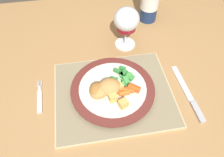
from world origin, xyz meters
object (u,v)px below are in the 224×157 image
(dinner_plate, at_px, (113,90))
(table_knife, at_px, (190,97))
(dining_table, at_px, (118,76))
(wine_glass, at_px, (126,21))
(fork, at_px, (40,99))

(dinner_plate, height_order, table_knife, dinner_plate)
(dining_table, height_order, wine_glass, wine_glass)
(dinner_plate, xyz_separation_m, wine_glass, (0.08, 0.21, 0.09))
(wine_glass, bearing_deg, table_knife, -61.15)
(dinner_plate, xyz_separation_m, fork, (-0.22, 0.01, -0.01))
(dinner_plate, xyz_separation_m, table_knife, (0.23, -0.06, -0.01))
(dining_table, distance_m, wine_glass, 0.21)
(table_knife, bearing_deg, dinner_plate, 166.22)
(table_knife, bearing_deg, fork, 171.24)
(dining_table, xyz_separation_m, dinner_plate, (-0.04, -0.13, 0.11))
(wine_glass, bearing_deg, dinner_plate, -111.48)
(dining_table, distance_m, table_knife, 0.28)
(fork, bearing_deg, dinner_plate, -3.44)
(table_knife, bearing_deg, wine_glass, 118.85)
(fork, bearing_deg, dining_table, 24.44)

